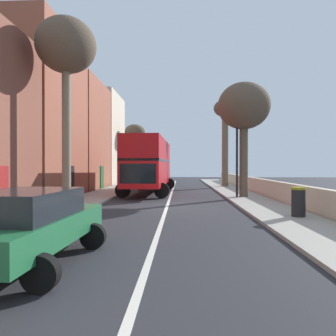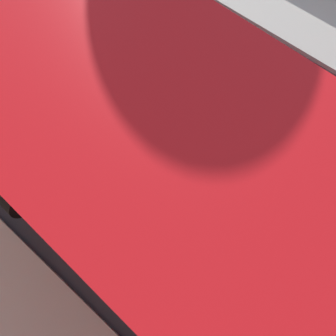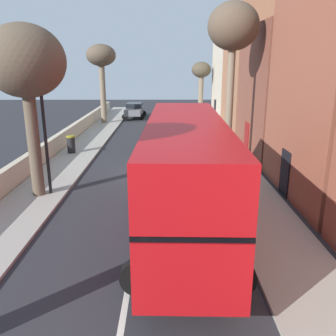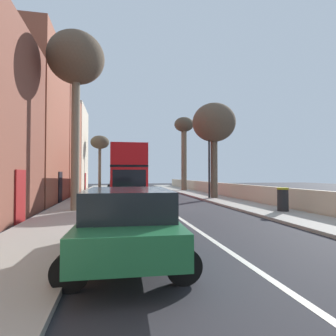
{
  "view_description": "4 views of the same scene",
  "coord_description": "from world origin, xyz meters",
  "px_view_note": "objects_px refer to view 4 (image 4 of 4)",
  "views": [
    {
      "loc": [
        0.7,
        -16.08,
        2.1
      ],
      "look_at": [
        -0.18,
        5.73,
        1.95
      ],
      "focal_mm": 33.34,
      "sensor_mm": 36.0,
      "label": 1
    },
    {
      "loc": [
        -2.67,
        8.23,
        6.33
      ],
      "look_at": [
        -1.47,
        9.25,
        2.48
      ],
      "focal_mm": 35.54,
      "sensor_mm": 36.0,
      "label": 2
    },
    {
      "loc": [
        -1.04,
        19.42,
        5.84
      ],
      "look_at": [
        -1.11,
        7.01,
        2.19
      ],
      "focal_mm": 37.88,
      "sensor_mm": 36.0,
      "label": 3
    },
    {
      "loc": [
        -2.79,
        -15.63,
        1.91
      ],
      "look_at": [
        1.55,
        6.37,
        2.45
      ],
      "focal_mm": 28.84,
      "sensor_mm": 36.0,
      "label": 4
    }
  ],
  "objects_px": {
    "parked_car_grey_left_2": "(117,182)",
    "street_tree_right_5": "(214,124)",
    "street_tree_left_2": "(76,62)",
    "street_tree_left_4": "(100,144)",
    "double_decker_bus": "(128,169)",
    "lamppost_right": "(209,150)",
    "street_tree_right_1": "(184,133)",
    "litter_bin_right": "(283,199)",
    "parked_car_green_left_1": "(128,220)"
  },
  "relations": [
    {
      "from": "street_tree_left_2",
      "to": "street_tree_right_5",
      "type": "xyz_separation_m",
      "value": [
        9.52,
        5.59,
        -1.8
      ]
    },
    {
      "from": "double_decker_bus",
      "to": "lamppost_right",
      "type": "height_order",
      "value": "lamppost_right"
    },
    {
      "from": "street_tree_left_4",
      "to": "street_tree_right_5",
      "type": "xyz_separation_m",
      "value": [
        9.51,
        -16.53,
        -0.09
      ]
    },
    {
      "from": "street_tree_left_4",
      "to": "litter_bin_right",
      "type": "height_order",
      "value": "street_tree_left_4"
    },
    {
      "from": "street_tree_left_2",
      "to": "parked_car_green_left_1",
      "type": "bearing_deg",
      "value": -74.83
    },
    {
      "from": "double_decker_bus",
      "to": "street_tree_right_1",
      "type": "height_order",
      "value": "street_tree_right_1"
    },
    {
      "from": "double_decker_bus",
      "to": "street_tree_left_4",
      "type": "relative_size",
      "value": 1.57
    },
    {
      "from": "street_tree_left_2",
      "to": "street_tree_left_4",
      "type": "bearing_deg",
      "value": 89.96
    },
    {
      "from": "street_tree_left_4",
      "to": "litter_bin_right",
      "type": "relative_size",
      "value": 6.01
    },
    {
      "from": "parked_car_green_left_1",
      "to": "street_tree_right_1",
      "type": "xyz_separation_m",
      "value": [
        7.53,
        24.14,
        5.77
      ]
    },
    {
      "from": "parked_car_grey_left_2",
      "to": "street_tree_right_5",
      "type": "xyz_separation_m",
      "value": [
        7.27,
        -15.88,
        4.89
      ]
    },
    {
      "from": "double_decker_bus",
      "to": "lamppost_right",
      "type": "xyz_separation_m",
      "value": [
        6.0,
        -3.74,
        1.45
      ]
    },
    {
      "from": "parked_car_grey_left_2",
      "to": "street_tree_left_4",
      "type": "height_order",
      "value": "street_tree_left_4"
    },
    {
      "from": "double_decker_bus",
      "to": "street_tree_right_5",
      "type": "height_order",
      "value": "street_tree_right_5"
    },
    {
      "from": "street_tree_left_2",
      "to": "lamppost_right",
      "type": "distance_m",
      "value": 11.21
    },
    {
      "from": "parked_car_green_left_1",
      "to": "street_tree_right_1",
      "type": "height_order",
      "value": "street_tree_right_1"
    },
    {
      "from": "parked_car_green_left_1",
      "to": "street_tree_right_5",
      "type": "height_order",
      "value": "street_tree_right_5"
    },
    {
      "from": "parked_car_grey_left_2",
      "to": "street_tree_left_4",
      "type": "distance_m",
      "value": 5.49
    },
    {
      "from": "parked_car_green_left_1",
      "to": "street_tree_right_1",
      "type": "distance_m",
      "value": 25.94
    },
    {
      "from": "lamppost_right",
      "to": "litter_bin_right",
      "type": "height_order",
      "value": "lamppost_right"
    },
    {
      "from": "street_tree_right_1",
      "to": "street_tree_right_5",
      "type": "xyz_separation_m",
      "value": [
        -0.26,
        -10.26,
        -0.86
      ]
    },
    {
      "from": "street_tree_left_2",
      "to": "litter_bin_right",
      "type": "relative_size",
      "value": 7.85
    },
    {
      "from": "parked_car_grey_left_2",
      "to": "street_tree_left_4",
      "type": "relative_size",
      "value": 0.61
    },
    {
      "from": "parked_car_green_left_1",
      "to": "street_tree_left_2",
      "type": "relative_size",
      "value": 0.49
    },
    {
      "from": "double_decker_bus",
      "to": "street_tree_right_5",
      "type": "bearing_deg",
      "value": -28.73
    },
    {
      "from": "parked_car_green_left_1",
      "to": "street_tree_right_5",
      "type": "xyz_separation_m",
      "value": [
        7.27,
        13.89,
        4.91
      ]
    },
    {
      "from": "parked_car_green_left_1",
      "to": "litter_bin_right",
      "type": "relative_size",
      "value": 3.88
    },
    {
      "from": "street_tree_left_4",
      "to": "lamppost_right",
      "type": "xyz_separation_m",
      "value": [
        9.04,
        -16.72,
        -2.1
      ]
    },
    {
      "from": "parked_car_grey_left_2",
      "to": "street_tree_left_2",
      "type": "xyz_separation_m",
      "value": [
        -2.25,
        -21.47,
        6.69
      ]
    },
    {
      "from": "litter_bin_right",
      "to": "double_decker_bus",
      "type": "bearing_deg",
      "value": 121.42
    },
    {
      "from": "parked_car_green_left_1",
      "to": "lamppost_right",
      "type": "height_order",
      "value": "lamppost_right"
    },
    {
      "from": "litter_bin_right",
      "to": "street_tree_right_1",
      "type": "bearing_deg",
      "value": 90.85
    },
    {
      "from": "street_tree_right_5",
      "to": "litter_bin_right",
      "type": "relative_size",
      "value": 6.39
    },
    {
      "from": "street_tree_right_5",
      "to": "litter_bin_right",
      "type": "bearing_deg",
      "value": -86.16
    },
    {
      "from": "parked_car_grey_left_2",
      "to": "parked_car_green_left_1",
      "type": "bearing_deg",
      "value": -90.0
    },
    {
      "from": "street_tree_left_2",
      "to": "street_tree_right_1",
      "type": "bearing_deg",
      "value": 58.3
    },
    {
      "from": "parked_car_green_left_1",
      "to": "double_decker_bus",
      "type": "bearing_deg",
      "value": 87.36
    },
    {
      "from": "lamppost_right",
      "to": "street_tree_right_1",
      "type": "bearing_deg",
      "value": 86.0
    },
    {
      "from": "double_decker_bus",
      "to": "street_tree_right_5",
      "type": "distance_m",
      "value": 8.15
    },
    {
      "from": "double_decker_bus",
      "to": "parked_car_green_left_1",
      "type": "xyz_separation_m",
      "value": [
        -0.8,
        -17.43,
        -1.44
      ]
    },
    {
      "from": "parked_car_green_left_1",
      "to": "street_tree_left_2",
      "type": "xyz_separation_m",
      "value": [
        -2.25,
        8.3,
        6.7
      ]
    },
    {
      "from": "street_tree_left_2",
      "to": "street_tree_left_4",
      "type": "xyz_separation_m",
      "value": [
        0.02,
        22.12,
        -1.71
      ]
    },
    {
      "from": "street_tree_right_1",
      "to": "lamppost_right",
      "type": "height_order",
      "value": "street_tree_right_1"
    },
    {
      "from": "street_tree_right_1",
      "to": "double_decker_bus",
      "type": "bearing_deg",
      "value": -135.09
    },
    {
      "from": "parked_car_grey_left_2",
      "to": "street_tree_left_2",
      "type": "height_order",
      "value": "street_tree_left_2"
    },
    {
      "from": "street_tree_right_5",
      "to": "litter_bin_right",
      "type": "distance_m",
      "value": 9.44
    },
    {
      "from": "parked_car_green_left_1",
      "to": "lamppost_right",
      "type": "relative_size",
      "value": 0.71
    },
    {
      "from": "parked_car_green_left_1",
      "to": "litter_bin_right",
      "type": "height_order",
      "value": "parked_car_green_left_1"
    },
    {
      "from": "street_tree_left_4",
      "to": "lamppost_right",
      "type": "height_order",
      "value": "street_tree_left_4"
    },
    {
      "from": "double_decker_bus",
      "to": "street_tree_left_2",
      "type": "distance_m",
      "value": 10.97
    }
  ]
}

